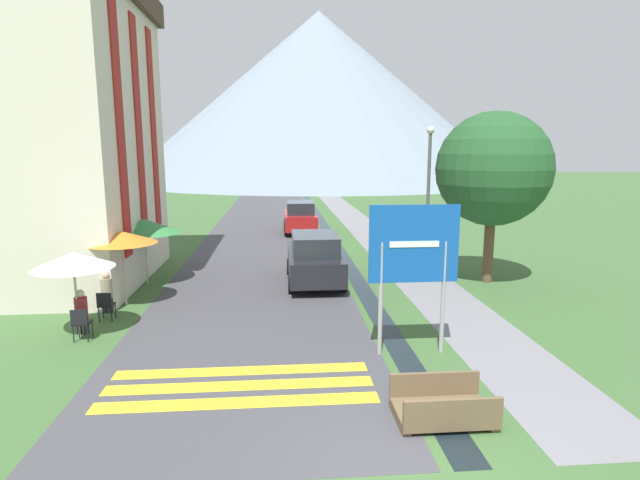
# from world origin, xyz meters

# --- Properties ---
(ground_plane) EXTENTS (160.00, 160.00, 0.00)m
(ground_plane) POSITION_xyz_m (0.00, 20.00, 0.00)
(ground_plane) COLOR #3D6033
(road) EXTENTS (6.40, 60.00, 0.01)m
(road) POSITION_xyz_m (-2.50, 30.00, 0.00)
(road) COLOR #424247
(road) RESTS_ON ground_plane
(footpath) EXTENTS (2.20, 60.00, 0.01)m
(footpath) POSITION_xyz_m (3.60, 30.00, 0.00)
(footpath) COLOR slate
(footpath) RESTS_ON ground_plane
(drainage_channel) EXTENTS (0.60, 60.00, 0.00)m
(drainage_channel) POSITION_xyz_m (1.20, 30.00, 0.00)
(drainage_channel) COLOR black
(drainage_channel) RESTS_ON ground_plane
(crosswalk_marking) EXTENTS (5.44, 1.84, 0.01)m
(crosswalk_marking) POSITION_xyz_m (-2.50, 3.05, 0.01)
(crosswalk_marking) COLOR yellow
(crosswalk_marking) RESTS_ON ground_plane
(mountain_distant) EXTENTS (61.97, 61.97, 26.30)m
(mountain_distant) POSITION_xyz_m (5.00, 76.14, 13.15)
(mountain_distant) COLOR gray
(mountain_distant) RESTS_ON ground_plane
(hotel_building) EXTENTS (6.12, 8.26, 10.67)m
(hotel_building) POSITION_xyz_m (-9.39, 12.00, 5.77)
(hotel_building) COLOR beige
(hotel_building) RESTS_ON ground_plane
(road_sign) EXTENTS (2.08, 0.11, 3.53)m
(road_sign) POSITION_xyz_m (1.40, 4.41, 2.35)
(road_sign) COLOR #9E9EA3
(road_sign) RESTS_ON ground_plane
(footbridge) EXTENTS (1.70, 1.10, 0.65)m
(footbridge) POSITION_xyz_m (1.20, 1.47, 0.23)
(footbridge) COLOR brown
(footbridge) RESTS_ON ground_plane
(parked_car_near) EXTENTS (1.96, 4.23, 1.82)m
(parked_car_near) POSITION_xyz_m (-0.40, 10.95, 0.91)
(parked_car_near) COLOR black
(parked_car_near) RESTS_ON ground_plane
(parked_car_far) EXTENTS (1.89, 4.11, 1.82)m
(parked_car_far) POSITION_xyz_m (-0.43, 22.31, 0.91)
(parked_car_far) COLOR #A31919
(parked_car_far) RESTS_ON ground_plane
(cafe_chair_far_right) EXTENTS (0.40, 0.40, 0.85)m
(cafe_chair_far_right) POSITION_xyz_m (-6.84, 10.05, 0.51)
(cafe_chair_far_right) COLOR black
(cafe_chair_far_right) RESTS_ON ground_plane
(cafe_chair_far_left) EXTENTS (0.40, 0.40, 0.85)m
(cafe_chair_far_left) POSITION_xyz_m (-6.87, 9.94, 0.51)
(cafe_chair_far_left) COLOR black
(cafe_chair_far_left) RESTS_ON ground_plane
(cafe_chair_nearest) EXTENTS (0.40, 0.40, 0.85)m
(cafe_chair_nearest) POSITION_xyz_m (-6.64, 5.84, 0.51)
(cafe_chair_nearest) COLOR black
(cafe_chair_nearest) RESTS_ON ground_plane
(cafe_chair_middle) EXTENTS (0.40, 0.40, 0.85)m
(cafe_chair_middle) POSITION_xyz_m (-6.85, 8.54, 0.51)
(cafe_chair_middle) COLOR black
(cafe_chair_middle) RESTS_ON ground_plane
(cafe_chair_near_right) EXTENTS (0.40, 0.40, 0.85)m
(cafe_chair_near_right) POSITION_xyz_m (-6.53, 7.32, 0.51)
(cafe_chair_near_right) COLOR black
(cafe_chair_near_right) RESTS_ON ground_plane
(cafe_umbrella_front_white) EXTENTS (2.00, 2.00, 2.20)m
(cafe_umbrella_front_white) POSITION_xyz_m (-6.88, 6.28, 1.99)
(cafe_umbrella_front_white) COLOR #B7B2A8
(cafe_umbrella_front_white) RESTS_ON ground_plane
(cafe_umbrella_middle_orange) EXTENTS (2.10, 2.10, 2.32)m
(cafe_umbrella_middle_orange) POSITION_xyz_m (-6.44, 8.86, 2.13)
(cafe_umbrella_middle_orange) COLOR #B7B2A8
(cafe_umbrella_middle_orange) RESTS_ON ground_plane
(cafe_umbrella_rear_green) EXTENTS (2.49, 2.49, 2.35)m
(cafe_umbrella_rear_green) POSITION_xyz_m (-6.43, 11.40, 2.09)
(cafe_umbrella_rear_green) COLOR #B7B2A8
(cafe_umbrella_rear_green) RESTS_ON ground_plane
(person_seated_far) EXTENTS (0.32, 0.32, 1.20)m
(person_seated_far) POSITION_xyz_m (-6.83, 6.39, 0.66)
(person_seated_far) COLOR #282833
(person_seated_far) RESTS_ON ground_plane
(person_seated_near) EXTENTS (0.32, 0.32, 1.25)m
(person_seated_near) POSITION_xyz_m (-6.74, 8.10, 0.69)
(person_seated_near) COLOR #282833
(person_seated_near) RESTS_ON ground_plane
(person_standing_terrace) EXTENTS (0.32, 0.32, 1.78)m
(person_standing_terrace) POSITION_xyz_m (-6.81, 9.27, 1.04)
(person_standing_terrace) COLOR #282833
(person_standing_terrace) RESTS_ON ground_plane
(streetlamp) EXTENTS (0.28, 0.28, 5.59)m
(streetlamp) POSITION_xyz_m (3.78, 11.25, 3.28)
(streetlamp) COLOR #515156
(streetlamp) RESTS_ON ground_plane
(tree_by_path) EXTENTS (4.01, 4.01, 6.10)m
(tree_by_path) POSITION_xyz_m (5.90, 10.62, 4.08)
(tree_by_path) COLOR brown
(tree_by_path) RESTS_ON ground_plane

